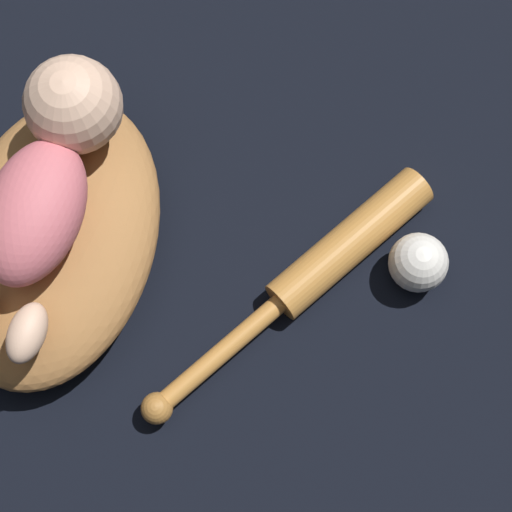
# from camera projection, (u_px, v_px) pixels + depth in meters

# --- Properties ---
(ground_plane) EXTENTS (6.00, 6.00, 0.00)m
(ground_plane) POSITION_uv_depth(u_px,v_px,m) (44.00, 278.00, 1.07)
(ground_plane) COLOR black
(baseball_glove) EXTENTS (0.44, 0.37, 0.10)m
(baseball_glove) POSITION_uv_depth(u_px,v_px,m) (40.00, 236.00, 1.03)
(baseball_glove) COLOR #A8703D
(baseball_glove) RESTS_ON ground
(baby_figure) EXTENTS (0.35, 0.18, 0.11)m
(baby_figure) POSITION_uv_depth(u_px,v_px,m) (50.00, 174.00, 0.94)
(baby_figure) COLOR #D16670
(baby_figure) RESTS_ON baseball_glove
(baseball_bat) EXTENTS (0.43, 0.17, 0.05)m
(baseball_bat) POSITION_uv_depth(u_px,v_px,m) (321.00, 268.00, 1.04)
(baseball_bat) COLOR #C6843D
(baseball_bat) RESTS_ON ground
(baseball) EXTENTS (0.07, 0.07, 0.07)m
(baseball) POSITION_uv_depth(u_px,v_px,m) (418.00, 263.00, 1.03)
(baseball) COLOR white
(baseball) RESTS_ON ground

